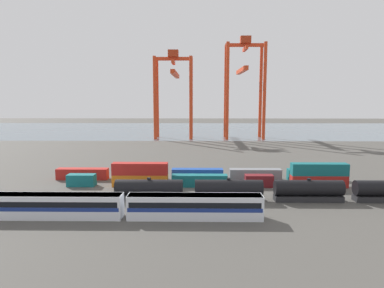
{
  "coord_description": "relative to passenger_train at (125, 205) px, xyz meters",
  "views": [
    {
      "loc": [
        -4.25,
        -74.43,
        19.25
      ],
      "look_at": [
        -5.71,
        21.72,
        6.29
      ],
      "focal_mm": 32.05,
      "sensor_mm": 36.0,
      "label": 1
    }
  ],
  "objects": [
    {
      "name": "ground_plane",
      "position": [
        15.83,
        61.41,
        -2.14
      ],
      "size": [
        420.0,
        420.0,
        0.0
      ],
      "primitive_type": "plane",
      "color": "#4C4944"
    },
    {
      "name": "harbour_water",
      "position": [
        15.83,
        154.88,
        -2.14
      ],
      "size": [
        400.0,
        110.0,
        0.01
      ],
      "primitive_type": "cube",
      "color": "slate",
      "rests_on": "ground_plane"
    },
    {
      "name": "passenger_train",
      "position": [
        0.0,
        0.0,
        0.0
      ],
      "size": [
        44.06,
        3.14,
        3.9
      ],
      "color": "silver",
      "rests_on": "ground_plane"
    },
    {
      "name": "freight_tank_row",
      "position": [
        25.01,
        9.74,
        -0.09
      ],
      "size": [
        57.63,
        2.89,
        4.35
      ],
      "color": "#232326",
      "rests_on": "ground_plane"
    },
    {
      "name": "shipping_container_0",
      "position": [
        -13.89,
        20.2,
        -0.84
      ],
      "size": [
        6.04,
        2.44,
        2.6
      ],
      "primitive_type": "cube",
      "color": "#146066",
      "rests_on": "ground_plane"
    },
    {
      "name": "shipping_container_1",
      "position": [
        -0.89,
        20.2,
        -0.84
      ],
      "size": [
        12.1,
        2.44,
        2.6
      ],
      "primitive_type": "cube",
      "color": "orange",
      "rests_on": "ground_plane"
    },
    {
      "name": "shipping_container_2",
      "position": [
        -0.89,
        20.2,
        1.76
      ],
      "size": [
        12.1,
        2.44,
        2.6
      ],
      "primitive_type": "cube",
      "color": "#AD211C",
      "rests_on": "shipping_container_1"
    },
    {
      "name": "shipping_container_3",
      "position": [
        12.11,
        20.2,
        -0.84
      ],
      "size": [
        12.1,
        2.44,
        2.6
      ],
      "primitive_type": "cube",
      "color": "#146066",
      "rests_on": "ground_plane"
    },
    {
      "name": "shipping_container_4",
      "position": [
        25.11,
        20.2,
        -0.84
      ],
      "size": [
        6.04,
        2.44,
        2.6
      ],
      "primitive_type": "cube",
      "color": "maroon",
      "rests_on": "ground_plane"
    },
    {
      "name": "shipping_container_5",
      "position": [
        38.12,
        20.2,
        -0.84
      ],
      "size": [
        12.1,
        2.44,
        2.6
      ],
      "primitive_type": "cube",
      "color": "#AD211C",
      "rests_on": "ground_plane"
    },
    {
      "name": "shipping_container_6",
      "position": [
        38.12,
        20.2,
        1.76
      ],
      "size": [
        12.1,
        2.44,
        2.6
      ],
      "primitive_type": "cube",
      "color": "#146066",
      "rests_on": "shipping_container_5"
    },
    {
      "name": "shipping_container_7",
      "position": [
        -15.74,
        26.48,
        -0.84
      ],
      "size": [
        12.1,
        2.44,
        2.6
      ],
      "primitive_type": "cube",
      "color": "#AD211C",
      "rests_on": "ground_plane"
    },
    {
      "name": "shipping_container_8",
      "position": [
        -2.04,
        26.48,
        -0.84
      ],
      "size": [
        12.1,
        2.44,
        2.6
      ],
      "primitive_type": "cube",
      "color": "gold",
      "rests_on": "ground_plane"
    },
    {
      "name": "shipping_container_9",
      "position": [
        11.66,
        26.48,
        -0.84
      ],
      "size": [
        12.1,
        2.44,
        2.6
      ],
      "primitive_type": "cube",
      "color": "#1C4299",
      "rests_on": "ground_plane"
    },
    {
      "name": "shipping_container_10",
      "position": [
        25.36,
        26.48,
        -0.84
      ],
      "size": [
        12.1,
        2.44,
        2.6
      ],
      "primitive_type": "cube",
      "color": "slate",
      "rests_on": "ground_plane"
    },
    {
      "name": "shipping_container_11",
      "position": [
        39.06,
        26.48,
        -0.84
      ],
      "size": [
        12.1,
        2.44,
        2.6
      ],
      "primitive_type": "cube",
      "color": "#146066",
      "rests_on": "ground_plane"
    },
    {
      "name": "gantry_crane_west",
      "position": [
        0.28,
        115.23,
        23.83
      ],
      "size": [
        18.32,
        41.52,
        41.5
      ],
      "color": "red",
      "rests_on": "ground_plane"
    },
    {
      "name": "gantry_crane_central",
      "position": [
        33.98,
        113.65,
        26.34
      ],
      "size": [
        18.67,
        33.21,
        47.66
      ],
      "color": "red",
      "rests_on": "ground_plane"
    }
  ]
}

